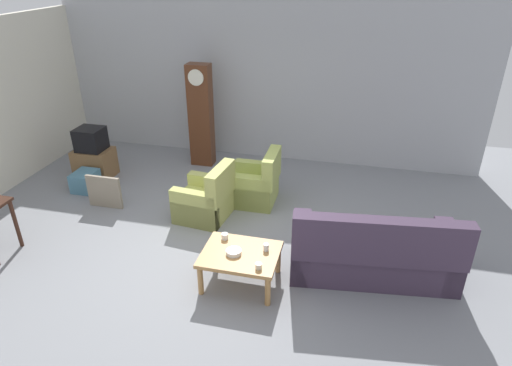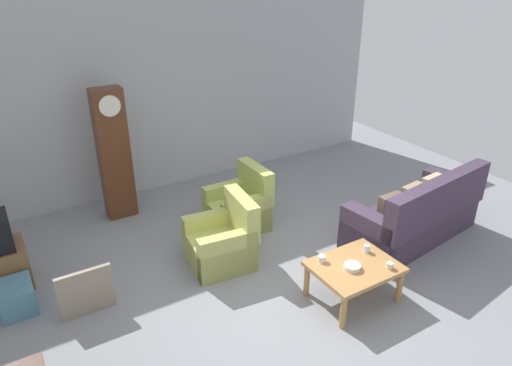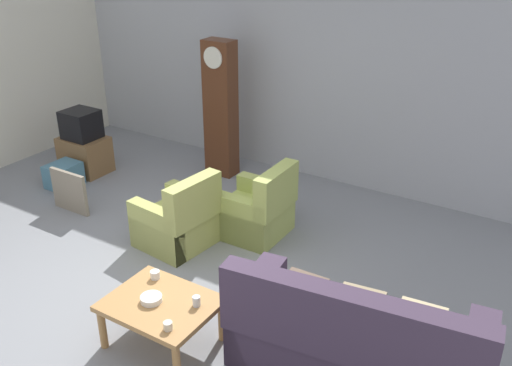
# 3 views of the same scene
# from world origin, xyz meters

# --- Properties ---
(ground_plane) EXTENTS (10.40, 10.40, 0.00)m
(ground_plane) POSITION_xyz_m (0.00, 0.00, 0.00)
(ground_plane) COLOR gray
(garage_door_wall) EXTENTS (8.40, 0.16, 3.20)m
(garage_door_wall) POSITION_xyz_m (0.00, 3.60, 1.60)
(garage_door_wall) COLOR #ADAFB5
(garage_door_wall) RESTS_ON ground_plane
(couch_floral) EXTENTS (2.19, 1.13, 1.04)m
(couch_floral) POSITION_xyz_m (2.23, 0.02, 0.36)
(couch_floral) COLOR #423347
(couch_floral) RESTS_ON ground_plane
(armchair_olive_near) EXTENTS (0.87, 0.84, 0.92)m
(armchair_olive_near) POSITION_xyz_m (-0.36, 0.90, 0.31)
(armchair_olive_near) COLOR tan
(armchair_olive_near) RESTS_ON ground_plane
(armchair_olive_far) EXTENTS (0.80, 0.77, 0.92)m
(armchair_olive_far) POSITION_xyz_m (0.28, 1.60, 0.31)
(armchair_olive_far) COLOR #AEBC5C
(armchair_olive_far) RESTS_ON ground_plane
(coffee_table_wood) EXTENTS (0.96, 0.76, 0.46)m
(coffee_table_wood) POSITION_xyz_m (0.60, -0.51, 0.39)
(coffee_table_wood) COLOR #B27F47
(coffee_table_wood) RESTS_ON ground_plane
(grandfather_clock) EXTENTS (0.44, 0.30, 2.00)m
(grandfather_clock) POSITION_xyz_m (-1.12, 2.88, 1.01)
(grandfather_clock) COLOR #562D19
(grandfather_clock) RESTS_ON ground_plane
(tv_stand_cabinet) EXTENTS (0.68, 0.52, 0.55)m
(tv_stand_cabinet) POSITION_xyz_m (-2.91, 1.83, 0.27)
(tv_stand_cabinet) COLOR brown
(tv_stand_cabinet) RESTS_ON ground_plane
(tv_crt) EXTENTS (0.48, 0.44, 0.42)m
(tv_crt) POSITION_xyz_m (-2.91, 1.83, 0.76)
(tv_crt) COLOR black
(tv_crt) RESTS_ON tv_stand_cabinet
(framed_picture_leaning) EXTENTS (0.60, 0.05, 0.56)m
(framed_picture_leaning) POSITION_xyz_m (-2.11, 0.82, 0.28)
(framed_picture_leaning) COLOR gray
(framed_picture_leaning) RESTS_ON ground_plane
(storage_box_blue) EXTENTS (0.37, 0.46, 0.34)m
(storage_box_blue) POSITION_xyz_m (-2.78, 1.29, 0.17)
(storage_box_blue) COLOR teal
(storage_box_blue) RESTS_ON ground_plane
(cup_white_porcelain) EXTENTS (0.09, 0.09, 0.08)m
(cup_white_porcelain) POSITION_xyz_m (0.32, -0.26, 0.50)
(cup_white_porcelain) COLOR white
(cup_white_porcelain) RESTS_ON coffee_table_wood
(cup_blue_rimmed) EXTENTS (0.07, 0.07, 0.09)m
(cup_blue_rimmed) POSITION_xyz_m (0.90, -0.39, 0.51)
(cup_blue_rimmed) COLOR silver
(cup_blue_rimmed) RESTS_ON coffee_table_wood
(cup_cream_tall) EXTENTS (0.08, 0.08, 0.07)m
(cup_cream_tall) POSITION_xyz_m (0.89, -0.76, 0.50)
(cup_cream_tall) COLOR beige
(cup_cream_tall) RESTS_ON coffee_table_wood
(bowl_white_stacked) EXTENTS (0.19, 0.19, 0.05)m
(bowl_white_stacked) POSITION_xyz_m (0.53, -0.55, 0.49)
(bowl_white_stacked) COLOR white
(bowl_white_stacked) RESTS_ON coffee_table_wood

